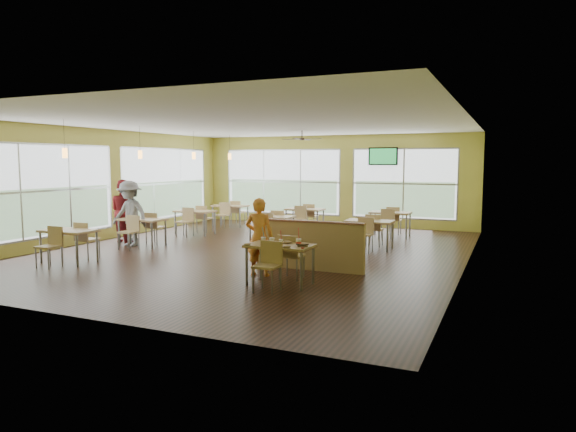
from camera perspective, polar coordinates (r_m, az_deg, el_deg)
The scene contains 20 objects.
room at distance 12.86m, azimuth -3.47°, elevation 3.09°, with size 12.00×12.04×3.20m.
window_bays at distance 16.83m, azimuth -6.75°, elevation 3.32°, with size 9.24×10.24×2.38m.
main_table at distance 9.41m, azimuth -0.89°, elevation -3.91°, with size 1.22×1.52×0.87m.
half_wall_divider at distance 10.75m, azimuth 2.32°, elevation -3.25°, with size 2.40×0.14×1.04m.
dining_tables at distance 14.94m, azimuth -4.05°, elevation -0.24°, with size 6.92×8.72×0.87m.
pendant_lights at distance 15.12m, azimuth -13.25°, elevation 6.61°, with size 0.11×7.31×0.86m.
ceiling_fan at distance 15.59m, azimuth 1.57°, elevation 8.56°, with size 1.25×1.25×0.29m.
tv_backwall at distance 17.80m, azimuth 10.52°, elevation 6.54°, with size 1.00×0.07×0.60m.
man_plaid at distance 10.17m, azimuth -3.21°, elevation -2.34°, with size 0.57×0.37×1.56m, color #E14719.
patron_maroon at distance 15.13m, azimuth -17.72°, elevation 0.54°, with size 0.86×0.67×1.77m, color maroon.
patron_grey at distance 14.41m, azimuth -17.16°, elevation 0.27°, with size 1.14×0.65×1.76m, color slate.
cup_blue at distance 9.45m, azimuth -2.76°, elevation -2.72°, with size 0.09×0.09×0.34m.
cup_yellow at distance 9.31m, azimuth -1.79°, elevation -2.82°, with size 0.10×0.10×0.37m.
cup_red_near at distance 9.28m, azimuth -0.78°, elevation -2.92°, with size 0.08×0.08×0.30m.
cup_red_far at distance 9.17m, azimuth 1.19°, elevation -2.95°, with size 0.10×0.10×0.37m.
food_basket at distance 9.20m, azimuth 1.61°, elevation -3.19°, with size 0.24×0.24×0.05m.
ketchup_cup at distance 8.96m, azimuth 1.64°, elevation -3.56°, with size 0.06×0.06×0.02m, color #A43317.
wrapper_left at distance 9.35m, azimuth -4.54°, elevation -3.14°, with size 0.15×0.13×0.04m, color #997E4A.
wrapper_mid at distance 9.52m, azimuth -0.12°, elevation -2.92°, with size 0.19×0.17×0.05m, color #997E4A.
wrapper_right at distance 9.05m, azimuth -0.13°, elevation -3.42°, with size 0.15×0.13×0.04m, color #997E4A.
Camera 1 is at (5.84, -11.44, 2.25)m, focal length 32.00 mm.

